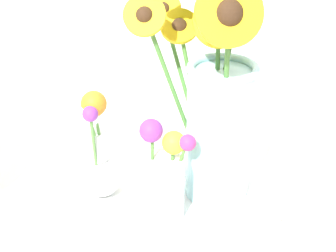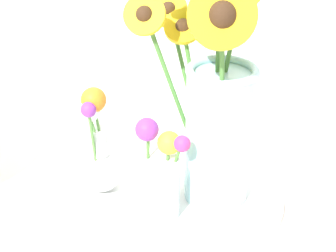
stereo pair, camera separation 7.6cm
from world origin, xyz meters
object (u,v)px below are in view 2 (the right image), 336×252
object	(u,v)px
mason_jar_sunflowers	(216,115)
vase_bulb_right	(99,153)
serving_tray	(168,191)
vase_small_center	(156,180)

from	to	relation	value
mason_jar_sunflowers	vase_bulb_right	world-z (taller)	mason_jar_sunflowers
serving_tray	mason_jar_sunflowers	world-z (taller)	mason_jar_sunflowers
serving_tray	mason_jar_sunflowers	size ratio (longest dim) A/B	1.06
serving_tray	vase_bulb_right	xyz separation A→B (m)	(-0.12, -0.00, 0.08)
serving_tray	vase_small_center	world-z (taller)	vase_small_center
serving_tray	vase_bulb_right	distance (m)	0.14
mason_jar_sunflowers	vase_bulb_right	bearing A→B (deg)	174.52
vase_small_center	vase_bulb_right	bearing A→B (deg)	146.12
mason_jar_sunflowers	vase_bulb_right	xyz separation A→B (m)	(-0.19, 0.02, -0.08)
vase_bulb_right	serving_tray	bearing A→B (deg)	0.71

